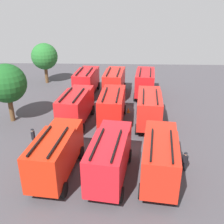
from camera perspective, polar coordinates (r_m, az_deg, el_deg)
ground_plane at (r=29.65m, az=-0.00°, el=-2.47°), size 55.88×55.88×0.00m
fire_truck_0 at (r=20.34m, az=10.40°, el=-9.46°), size 7.46×3.53×3.88m
fire_truck_1 at (r=28.71m, az=8.09°, el=1.08°), size 7.38×3.24×3.88m
fire_truck_2 at (r=37.43m, az=7.20°, el=6.64°), size 7.42×3.39×3.88m
fire_truck_3 at (r=20.09m, az=-0.50°, el=-9.48°), size 7.47×3.57×3.88m
fire_truck_4 at (r=28.90m, az=0.05°, el=1.49°), size 7.34×3.13×3.88m
fire_truck_5 at (r=37.24m, az=0.52°, el=6.74°), size 7.39×3.28×3.88m
fire_truck_6 at (r=20.92m, az=-12.06°, el=-8.59°), size 7.43×3.40×3.88m
fire_truck_7 at (r=29.09m, az=-7.86°, el=1.41°), size 7.44×3.45×3.88m
fire_truck_8 at (r=37.69m, az=-5.56°, el=6.84°), size 7.38×3.26×3.88m
firefighter_0 at (r=22.45m, az=15.61°, el=-10.19°), size 0.47×0.47×1.69m
firefighter_1 at (r=42.42m, az=-5.77°, el=7.08°), size 0.45×0.31×1.68m
firefighter_2 at (r=25.96m, az=-16.79°, el=-5.16°), size 0.43×0.30×1.81m
firefighter_3 at (r=33.30m, az=-11.25°, el=1.90°), size 0.46×0.48×1.69m
tree_0 at (r=30.86m, az=-21.93°, el=5.76°), size 4.28×4.28×6.63m
tree_1 at (r=43.93m, az=-14.49°, el=11.62°), size 4.15×4.15×6.43m
traffic_cone_0 at (r=29.10m, az=3.98°, el=-2.47°), size 0.39×0.39×0.55m
traffic_cone_1 at (r=24.14m, az=-16.96°, el=-9.54°), size 0.44×0.44×0.63m
traffic_cone_2 at (r=32.33m, az=3.58°, el=0.42°), size 0.42×0.42×0.60m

